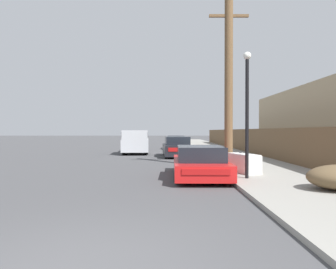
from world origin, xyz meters
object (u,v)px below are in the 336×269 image
pickup_truck (137,142)px  street_lamp (248,104)px  car_parked_far (177,143)px  parked_sports_car_red (200,163)px  utility_pole (229,81)px  discarded_fridge (244,163)px  car_parked_mid (178,147)px

pickup_truck → street_lamp: size_ratio=1.37×
car_parked_far → parked_sports_car_red: bearing=-87.7°
utility_pole → car_parked_far: bearing=97.4°
parked_sports_car_red → utility_pole: utility_pole is taller
discarded_fridge → car_parked_far: 17.50m
pickup_truck → car_parked_far: bearing=-123.4°
car_parked_far → street_lamp: size_ratio=1.06×
street_lamp → utility_pole: bearing=88.8°
utility_pole → street_lamp: size_ratio=1.77×
utility_pole → pickup_truck: bearing=118.8°
parked_sports_car_red → car_parked_far: bearing=92.1°
car_parked_mid → street_lamp: bearing=-81.3°
car_parked_mid → utility_pole: utility_pole is taller
utility_pole → parked_sports_car_red: bearing=-122.5°
street_lamp → pickup_truck: bearing=111.7°
car_parked_mid → street_lamp: street_lamp is taller
parked_sports_car_red → utility_pole: (1.59, 2.50, 3.46)m
utility_pole → car_parked_mid: bearing=108.1°
parked_sports_car_red → street_lamp: bearing=-31.4°
car_parked_mid → pickup_truck: (-3.10, 2.96, 0.27)m
parked_sports_car_red → pickup_truck: 12.64m
car_parked_far → street_lamp: (1.92, -18.85, 2.03)m
car_parked_far → car_parked_mid: bearing=-90.2°
discarded_fridge → parked_sports_car_red: (-1.77, -0.53, 0.06)m
discarded_fridge → car_parked_far: (-2.17, 17.36, 0.13)m
discarded_fridge → car_parked_mid: 8.91m
street_lamp → car_parked_mid: bearing=101.8°
discarded_fridge → utility_pole: (-0.18, 1.97, 3.52)m
pickup_truck → utility_pole: bearing=114.9°
discarded_fridge → parked_sports_car_red: 1.85m
car_parked_far → pickup_truck: 6.68m
discarded_fridge → pickup_truck: pickup_truck is taller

